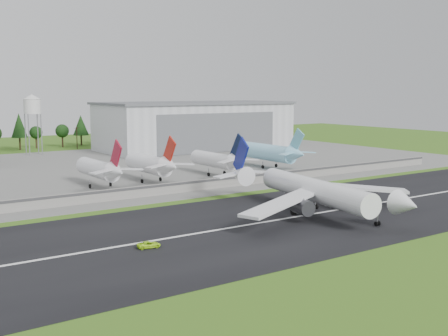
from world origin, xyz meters
TOP-DOWN VIEW (x-y plane):
  - ground at (0.00, 0.00)m, footprint 600.00×600.00m
  - runway at (0.00, 10.00)m, footprint 320.00×60.00m
  - runway_centerline at (0.00, 10.00)m, footprint 220.00×1.00m
  - apron at (0.00, 120.00)m, footprint 320.00×150.00m
  - blast_fence at (0.00, 54.99)m, footprint 240.00×0.61m
  - hangar_east at (75.00, 164.92)m, footprint 102.00×47.00m
  - water_tower at (-5.00, 185.00)m, footprint 8.40×8.40m
  - utility_poles at (0.00, 200.00)m, footprint 230.00×3.00m
  - treeline at (0.00, 215.00)m, footprint 320.00×16.00m
  - main_airliner at (15.55, 9.57)m, footprint 56.43×59.09m
  - ground_vehicle at (-33.40, 5.73)m, footprint 5.02×2.95m
  - parked_jet_red_a at (-14.31, 76.56)m, footprint 7.36×31.29m
  - parked_jet_red_b at (4.06, 76.59)m, footprint 7.36×31.29m
  - parked_jet_navy at (30.91, 76.54)m, footprint 7.36×31.29m
  - parked_jet_skyblue at (60.01, 81.62)m, footprint 7.36×37.29m

SIDE VIEW (x-z plane):
  - ground at x=0.00m, z-range 0.00..0.00m
  - utility_poles at x=0.00m, z-range -6.00..6.00m
  - treeline at x=0.00m, z-range -11.00..11.00m
  - runway at x=0.00m, z-range 0.00..0.10m
  - apron at x=0.00m, z-range 0.00..0.10m
  - runway_centerline at x=0.00m, z-range 0.10..0.12m
  - ground_vehicle at x=-33.40m, z-range 0.10..1.41m
  - blast_fence at x=0.00m, z-range 0.06..3.56m
  - main_airliner at x=15.55m, z-range -4.19..13.98m
  - parked_jet_navy at x=30.91m, z-range -2.23..14.29m
  - parked_jet_red_a at x=-14.31m, z-range -2.17..14.50m
  - parked_jet_red_b at x=4.06m, z-range -2.07..14.84m
  - parked_jet_skyblue at x=60.01m, z-range -2.01..15.13m
  - hangar_east at x=75.00m, z-range 0.03..25.23m
  - water_tower at x=-5.00m, z-range 9.85..39.25m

